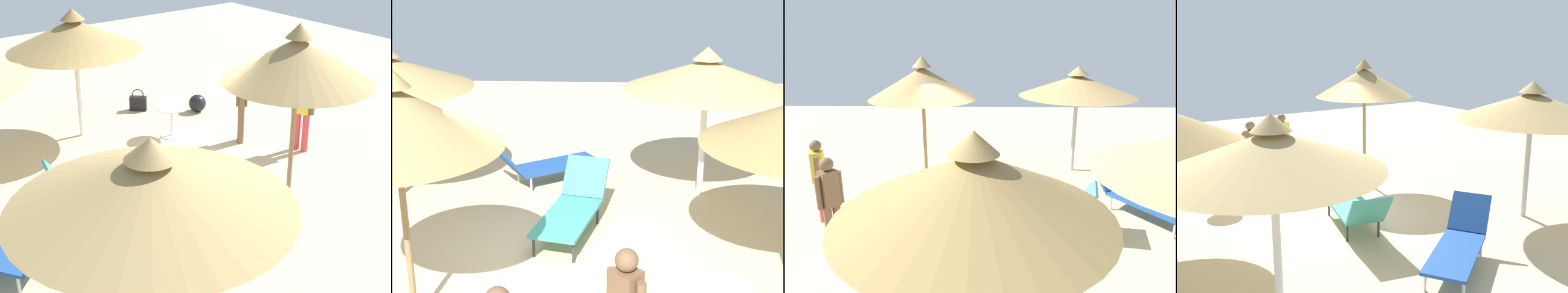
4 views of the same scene
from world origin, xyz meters
The scene contains 9 objects.
ground centered at (0.00, 0.00, -0.05)m, with size 24.00×24.00×0.10m, color beige.
parasol_umbrella_near_left centered at (1.65, 1.34, 2.46)m, with size 2.27×2.27×3.00m.
parasol_umbrella_front centered at (3.13, -2.25, 2.22)m, with size 2.89×2.89×2.69m.
parasol_umbrella_far_right centered at (-2.19, -2.64, 2.15)m, with size 2.80×2.80×2.62m.
lounge_chair_center centered at (-0.04, -1.05, 0.44)m, with size 1.13×2.05×0.93m.
lounge_chair_near_right centered at (0.65, -2.99, 0.39)m, with size 2.07×1.68×0.88m.
person_standing_edge centered at (-0.76, 2.47, 0.90)m, with size 0.35×0.33×1.60m.
person_standing_far_left centered at (0.27, 3.11, 0.90)m, with size 0.45×0.29×1.59m.
side_table_round centered at (-1.84, 1.52, 0.44)m, with size 0.68×0.68×0.65m.
Camera 4 is at (-4.07, -7.67, 3.47)m, focal length 41.61 mm.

